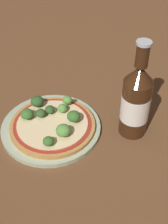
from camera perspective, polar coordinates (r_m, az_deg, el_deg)
name	(u,v)px	position (r m, az deg, el deg)	size (l,w,h in m)	color
ground_plane	(55,126)	(0.79, -5.35, -2.64)	(3.00, 3.00, 0.00)	brown
plate	(51,127)	(0.78, -6.04, -2.83)	(0.25, 0.25, 0.01)	#A3B293
pizza	(52,125)	(0.77, -5.93, -2.37)	(0.21, 0.21, 0.01)	#B77F42
broccoli_floret_0	(63,130)	(0.72, -3.81, -3.38)	(0.03, 0.03, 0.03)	#6B8E51
broccoli_floret_1	(73,117)	(0.75, -1.96, -0.93)	(0.03, 0.03, 0.03)	#6B8E51
broccoli_floret_2	(27,114)	(0.77, -10.39, -0.36)	(0.03, 0.03, 0.03)	#6B8E51
broccoli_floret_3	(40,114)	(0.77, -8.01, -0.38)	(0.02, 0.02, 0.02)	#6B8E51
broccoli_floret_4	(48,141)	(0.70, -6.53, -5.33)	(0.03, 0.03, 0.02)	#6B8E51
broccoli_floret_5	(63,108)	(0.78, -3.94, 0.68)	(0.02, 0.02, 0.02)	#6B8E51
broccoli_floret_6	(67,100)	(0.80, -3.06, 2.19)	(0.02, 0.02, 0.03)	#6B8E51
broccoli_floret_7	(37,101)	(0.80, -8.54, 1.95)	(0.03, 0.03, 0.03)	#6B8E51
broccoli_floret_8	(50,110)	(0.78, -6.28, 0.45)	(0.02, 0.02, 0.02)	#6B8E51
beer_bottle	(136,101)	(0.72, 9.47, 2.02)	(0.07, 0.07, 0.25)	#381E0F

